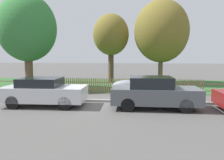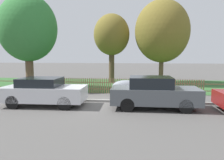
# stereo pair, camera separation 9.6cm
# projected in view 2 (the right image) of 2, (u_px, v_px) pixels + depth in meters

# --- Properties ---
(ground_plane) EXTENTS (120.00, 120.00, 0.00)m
(ground_plane) POSITION_uv_depth(u_px,v_px,m) (108.00, 102.00, 11.67)
(ground_plane) COLOR #565451
(kerb_stone) EXTENTS (37.62, 0.20, 0.12)m
(kerb_stone) POSITION_uv_depth(u_px,v_px,m) (108.00, 101.00, 11.77)
(kerb_stone) COLOR gray
(kerb_stone) RESTS_ON ground
(grass_strip) EXTENTS (37.62, 8.58, 0.01)m
(grass_strip) POSITION_uv_depth(u_px,v_px,m) (120.00, 85.00, 18.65)
(grass_strip) COLOR #33602D
(grass_strip) RESTS_ON ground
(park_fence) EXTENTS (37.62, 0.05, 1.00)m
(park_fence) POSITION_uv_depth(u_px,v_px,m) (114.00, 86.00, 14.38)
(park_fence) COLOR olive
(park_fence) RESTS_ON ground
(parked_car_black_saloon) EXTENTS (4.07, 1.95, 1.40)m
(parked_car_black_saloon) POSITION_uv_depth(u_px,v_px,m) (44.00, 91.00, 10.84)
(parked_car_black_saloon) COLOR silver
(parked_car_black_saloon) RESTS_ON ground
(parked_car_navy_estate) EXTENTS (4.09, 1.80, 1.51)m
(parked_car_navy_estate) POSITION_uv_depth(u_px,v_px,m) (154.00, 93.00, 10.25)
(parked_car_navy_estate) COLOR #51565B
(parked_car_navy_estate) RESTS_ON ground
(covered_motorcycle) EXTENTS (1.86, 0.75, 1.01)m
(covered_motorcycle) POSITION_uv_depth(u_px,v_px,m) (127.00, 87.00, 13.26)
(covered_motorcycle) COLOR black
(covered_motorcycle) RESTS_ON ground
(tree_nearest_kerb) EXTENTS (4.25, 4.25, 6.95)m
(tree_nearest_kerb) POSITION_uv_depth(u_px,v_px,m) (28.00, 29.00, 16.02)
(tree_nearest_kerb) COLOR brown
(tree_nearest_kerb) RESTS_ON ground
(tree_behind_motorcycle) EXTENTS (3.31, 3.31, 6.33)m
(tree_behind_motorcycle) POSITION_uv_depth(u_px,v_px,m) (112.00, 35.00, 20.22)
(tree_behind_motorcycle) COLOR brown
(tree_behind_motorcycle) RESTS_ON ground
(tree_mid_park) EXTENTS (4.75, 4.75, 7.35)m
(tree_mid_park) POSITION_uv_depth(u_px,v_px,m) (162.00, 31.00, 19.12)
(tree_mid_park) COLOR brown
(tree_mid_park) RESTS_ON ground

